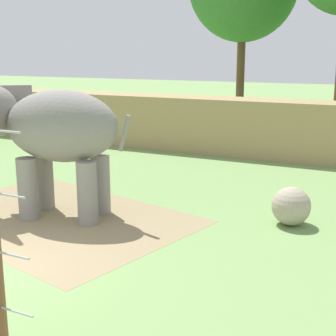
% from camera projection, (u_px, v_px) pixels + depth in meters
% --- Properties ---
extents(dirt_patch, '(7.68, 6.15, 0.01)m').
position_uv_depth(dirt_patch, '(54.00, 217.00, 12.33)').
color(dirt_patch, '#937F5B').
rests_on(dirt_patch, ground).
extents(embankment_wall, '(36.00, 1.80, 2.22)m').
position_uv_depth(embankment_wall, '(221.00, 125.00, 20.07)').
color(embankment_wall, tan).
rests_on(embankment_wall, ground).
extents(elephant, '(4.29, 2.20, 3.22)m').
position_uv_depth(elephant, '(49.00, 132.00, 12.02)').
color(elephant, gray).
rests_on(elephant, ground).
extents(enrichment_ball, '(0.92, 0.92, 0.92)m').
position_uv_depth(enrichment_ball, '(291.00, 206.00, 11.68)').
color(enrichment_ball, tan).
rests_on(enrichment_ball, ground).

